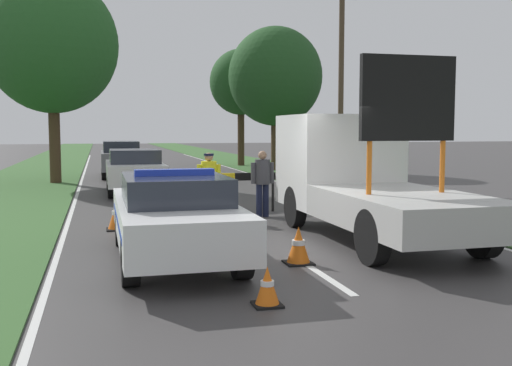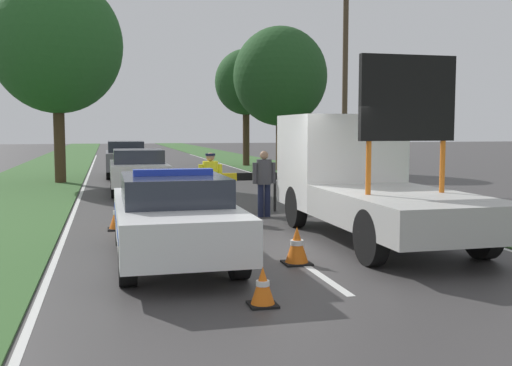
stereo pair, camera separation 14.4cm
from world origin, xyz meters
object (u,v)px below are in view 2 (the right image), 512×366
traffic_cone_behind_barrier (263,287)px  police_officer (210,180)px  traffic_cone_near_police (119,215)px  roadside_tree_mid_left (57,45)px  utility_pole (345,79)px  traffic_cone_centre_front (297,245)px  queued_car_van_white (138,170)px  police_car (173,215)px  work_truck (360,176)px  roadside_tree_near_left (246,83)px  road_barrier (237,180)px  roadside_tree_near_right (280,77)px  pedestrian_civilian (264,178)px  queued_car_suv_grey (126,158)px  traffic_cone_near_truck (333,195)px

traffic_cone_behind_barrier → police_officer: bearing=85.4°
traffic_cone_near_police → roadside_tree_mid_left: size_ratio=0.08×
traffic_cone_near_police → police_officer: bearing=24.8°
utility_pole → traffic_cone_centre_front: bearing=-115.4°
traffic_cone_near_police → traffic_cone_centre_front: bearing=-56.4°
utility_pole → queued_car_van_white: bearing=-174.2°
police_car → work_truck: 4.25m
traffic_cone_centre_front → roadside_tree_near_left: roadside_tree_near_left is taller
road_barrier → roadside_tree_near_right: size_ratio=0.35×
police_officer → roadside_tree_near_left: (5.46, 19.86, 3.84)m
utility_pole → roadside_tree_mid_left: bearing=160.5°
traffic_cone_near_police → traffic_cone_behind_barrier: bearing=-75.4°
police_officer → roadside_tree_near_left: bearing=-75.9°
road_barrier → traffic_cone_near_police: 3.58m
pedestrian_civilian → queued_car_suv_grey: (-2.87, 13.28, -0.10)m
traffic_cone_near_truck → pedestrian_civilian: bearing=-143.1°
work_truck → queued_car_suv_grey: 16.57m
work_truck → traffic_cone_behind_barrier: (-3.16, -4.36, -0.95)m
pedestrian_civilian → utility_pole: size_ratio=0.21×
police_officer → roadside_tree_near_right: roadside_tree_near_right is taller
queued_car_suv_grey → queued_car_van_white: bearing=91.6°
roadside_tree_near_left → work_truck: bearing=-97.2°
roadside_tree_near_left → queued_car_van_white: bearing=-116.8°
roadside_tree_near_right → utility_pole: 8.42m
police_car → queued_car_suv_grey: 17.59m
traffic_cone_centre_front → utility_pole: size_ratio=0.08×
roadside_tree_near_right → traffic_cone_near_truck: bearing=-100.0°
traffic_cone_centre_front → roadside_tree_mid_left: bearing=106.5°
pedestrian_civilian → roadside_tree_near_left: bearing=73.9°
pedestrian_civilian → traffic_cone_near_police: size_ratio=2.50×
roadside_tree_near_left → utility_pole: 12.79m
pedestrian_civilian → roadside_tree_near_right: roadside_tree_near_right is taller
police_officer → queued_car_van_white: size_ratio=0.35×
traffic_cone_centre_front → queued_car_van_white: 11.50m
police_officer → traffic_cone_near_truck: (3.84, 1.96, -0.67)m
traffic_cone_near_truck → queued_car_van_white: queued_car_van_white is taller
work_truck → roadside_tree_mid_left: roadside_tree_mid_left is taller
police_officer → traffic_cone_behind_barrier: police_officer is taller
police_car → pedestrian_civilian: 5.07m
pedestrian_civilian → roadside_tree_near_right: 16.63m
traffic_cone_behind_barrier → pedestrian_civilian: bearing=75.1°
traffic_cone_behind_barrier → queued_car_van_white: (-0.79, 13.39, 0.53)m
traffic_cone_near_truck → roadside_tree_near_right: (2.38, 13.54, 4.50)m
traffic_cone_near_police → police_car: bearing=-76.1°
roadside_tree_mid_left → roadside_tree_near_right: bearing=24.3°
roadside_tree_near_right → utility_pole: (0.06, -8.38, -0.79)m
pedestrian_civilian → traffic_cone_near_truck: 3.22m
queued_car_suv_grey → roadside_tree_mid_left: bearing=44.3°
traffic_cone_near_truck → traffic_cone_behind_barrier: (-4.41, -9.01, -0.03)m
police_car → traffic_cone_behind_barrier: police_car is taller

